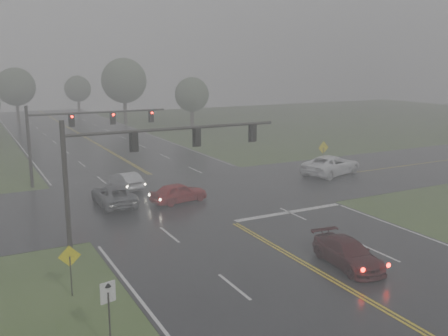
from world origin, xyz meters
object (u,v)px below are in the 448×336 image
sedan_red (179,202)px  car_grey (114,205)px  signal_gantry_far (74,128)px  sedan_maroon (347,266)px  pickup_white (331,174)px  sedan_silver (127,189)px  signal_gantry_near (138,153)px

sedan_red → car_grey: size_ratio=0.81×
car_grey → signal_gantry_far: (-0.88, 8.43, 4.73)m
sedan_maroon → pickup_white: 21.42m
sedan_maroon → car_grey: 17.97m
sedan_red → sedan_maroon: bearing=-177.6°
sedan_maroon → car_grey: (-7.45, 16.36, 0.00)m
sedan_silver → pickup_white: (18.27, -3.66, 0.00)m
sedan_silver → signal_gantry_far: size_ratio=0.35×
sedan_red → car_grey: 4.69m
car_grey → signal_gantry_near: size_ratio=0.40×
pickup_white → signal_gantry_near: signal_gantry_near is taller
signal_gantry_far → pickup_white: bearing=-20.1°
sedan_maroon → sedan_red: bearing=107.4°
signal_gantry_near → car_grey: bearing=86.7°
sedan_silver → car_grey: size_ratio=0.79×
car_grey → pickup_white: bearing=-177.0°
sedan_silver → pickup_white: pickup_white is taller
sedan_silver → signal_gantry_near: size_ratio=0.31×
sedan_red → car_grey: (-4.45, 1.48, 0.00)m
sedan_maroon → signal_gantry_far: (-8.32, 24.79, 4.73)m
sedan_maroon → car_grey: bearing=120.5°
sedan_maroon → car_grey: car_grey is taller
signal_gantry_near → signal_gantry_far: (-0.45, 15.66, -0.30)m
sedan_red → pickup_white: pickup_white is taller
signal_gantry_far → sedan_red: bearing=-61.7°
sedan_maroon → pickup_white: size_ratio=0.73×
sedan_maroon → sedan_red: sedan_red is taller
car_grey → pickup_white: size_ratio=0.83×
sedan_maroon → pickup_white: pickup_white is taller
sedan_maroon → signal_gantry_far: signal_gantry_far is taller
signal_gantry_near → sedan_red: bearing=49.7°
sedan_red → pickup_white: size_ratio=0.67×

